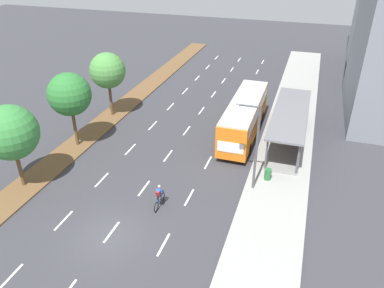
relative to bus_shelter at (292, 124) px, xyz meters
The scene contains 14 objects.
ground_plane 18.33m from the bus_shelter, 121.50° to the right, with size 140.00×140.00×0.00m, color #38383D.
median_strip 18.46m from the bus_shelter, 165.98° to the left, with size 2.60×52.00×0.12m, color brown.
sidewalk_right 4.81m from the bus_shelter, 93.59° to the left, with size 4.50×52.00×0.15m, color #9E9E99.
lane_divider_left 13.29m from the bus_shelter, behind, with size 0.14×45.77×0.01m.
lane_divider_center 9.88m from the bus_shelter, 169.11° to the left, with size 0.14×45.77×0.01m.
lane_divider_right 6.57m from the bus_shelter, 163.09° to the left, with size 0.14×45.77×0.01m.
bus_shelter is the anchor object (origin of this frame).
bus 4.29m from the bus_shelter, behind, with size 2.54×11.29×3.37m.
cyclist 14.20m from the bus_shelter, 122.63° to the right, with size 0.46×1.82×1.71m.
median_tree_nearest 22.30m from the bus_shelter, 144.72° to the right, with size 3.86×3.86×6.26m.
median_tree_second 19.04m from the bus_shelter, 160.56° to the right, with size 3.59×3.59×6.48m.
median_tree_third 18.11m from the bus_shelter, behind, with size 3.47×3.47×6.39m.
streetlight 8.49m from the bus_shelter, 104.84° to the right, with size 1.91×0.24×6.50m.
trash_bin 6.76m from the bus_shelter, 99.36° to the right, with size 0.52×0.52×0.85m, color #286B38.
Camera 1 is at (10.27, -14.88, 16.21)m, focal length 34.95 mm.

